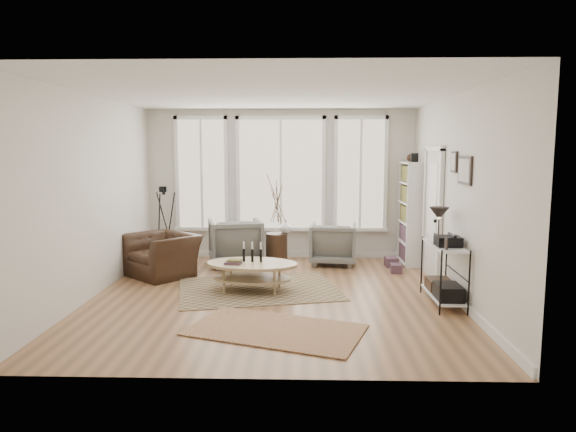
{
  "coord_description": "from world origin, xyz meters",
  "views": [
    {
      "loc": [
        0.42,
        -7.28,
        2.12
      ],
      "look_at": [
        0.2,
        0.6,
        1.1
      ],
      "focal_mm": 32.0,
      "sensor_mm": 36.0,
      "label": 1
    }
  ],
  "objects_px": {
    "bookcase": "(411,213)",
    "low_shelf": "(444,267)",
    "armchair_left": "(235,242)",
    "side_table": "(277,222)",
    "armchair_right": "(333,244)",
    "coffee_table": "(252,269)",
    "accent_chair": "(162,255)"
  },
  "relations": [
    {
      "from": "bookcase",
      "to": "armchair_right",
      "type": "xyz_separation_m",
      "value": [
        -1.44,
        -0.1,
        -0.57
      ]
    },
    {
      "from": "bookcase",
      "to": "side_table",
      "type": "bearing_deg",
      "value": -174.82
    },
    {
      "from": "coffee_table",
      "to": "bookcase",
      "type": "bearing_deg",
      "value": 35.37
    },
    {
      "from": "coffee_table",
      "to": "side_table",
      "type": "xyz_separation_m",
      "value": [
        0.29,
        1.75,
        0.46
      ]
    },
    {
      "from": "coffee_table",
      "to": "accent_chair",
      "type": "height_order",
      "value": "accent_chair"
    },
    {
      "from": "coffee_table",
      "to": "armchair_left",
      "type": "xyz_separation_m",
      "value": [
        -0.47,
        1.73,
        0.09
      ]
    },
    {
      "from": "bookcase",
      "to": "coffee_table",
      "type": "distance_m",
      "value": 3.46
    },
    {
      "from": "bookcase",
      "to": "armchair_left",
      "type": "relative_size",
      "value": 2.16
    },
    {
      "from": "coffee_table",
      "to": "accent_chair",
      "type": "distance_m",
      "value": 1.85
    },
    {
      "from": "armchair_left",
      "to": "accent_chair",
      "type": "bearing_deg",
      "value": 21.75
    },
    {
      "from": "armchair_left",
      "to": "armchair_right",
      "type": "bearing_deg",
      "value": 170.34
    },
    {
      "from": "low_shelf",
      "to": "armchair_left",
      "type": "distance_m",
      "value": 3.92
    },
    {
      "from": "accent_chair",
      "to": "low_shelf",
      "type": "bearing_deg",
      "value": 22.74
    },
    {
      "from": "armchair_right",
      "to": "accent_chair",
      "type": "distance_m",
      "value": 3.1
    },
    {
      "from": "low_shelf",
      "to": "armchair_right",
      "type": "relative_size",
      "value": 1.53
    },
    {
      "from": "armchair_left",
      "to": "side_table",
      "type": "relative_size",
      "value": 0.57
    },
    {
      "from": "side_table",
      "to": "accent_chair",
      "type": "relative_size",
      "value": 1.54
    },
    {
      "from": "armchair_right",
      "to": "side_table",
      "type": "bearing_deg",
      "value": 12.67
    },
    {
      "from": "low_shelf",
      "to": "armchair_right",
      "type": "distance_m",
      "value": 2.79
    },
    {
      "from": "bookcase",
      "to": "low_shelf",
      "type": "distance_m",
      "value": 2.56
    },
    {
      "from": "bookcase",
      "to": "accent_chair",
      "type": "xyz_separation_m",
      "value": [
        -4.39,
        -1.05,
        -0.6
      ]
    },
    {
      "from": "low_shelf",
      "to": "armchair_right",
      "type": "bearing_deg",
      "value": 119.75
    },
    {
      "from": "coffee_table",
      "to": "accent_chair",
      "type": "bearing_deg",
      "value": 150.36
    },
    {
      "from": "coffee_table",
      "to": "side_table",
      "type": "bearing_deg",
      "value": 80.54
    },
    {
      "from": "bookcase",
      "to": "armchair_right",
      "type": "relative_size",
      "value": 2.41
    },
    {
      "from": "low_shelf",
      "to": "coffee_table",
      "type": "bearing_deg",
      "value": 168.58
    },
    {
      "from": "coffee_table",
      "to": "armchair_left",
      "type": "height_order",
      "value": "armchair_left"
    },
    {
      "from": "bookcase",
      "to": "accent_chair",
      "type": "bearing_deg",
      "value": -166.48
    },
    {
      "from": "armchair_right",
      "to": "accent_chair",
      "type": "xyz_separation_m",
      "value": [
        -2.95,
        -0.95,
        -0.03
      ]
    },
    {
      "from": "low_shelf",
      "to": "armchair_left",
      "type": "bearing_deg",
      "value": 144.41
    },
    {
      "from": "coffee_table",
      "to": "side_table",
      "type": "height_order",
      "value": "side_table"
    },
    {
      "from": "low_shelf",
      "to": "accent_chair",
      "type": "bearing_deg",
      "value": 161.3
    }
  ]
}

